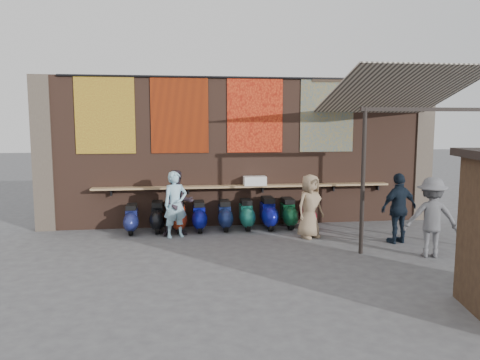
{
  "coord_description": "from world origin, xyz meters",
  "views": [
    {
      "loc": [
        -1.81,
        -9.96,
        2.82
      ],
      "look_at": [
        -0.28,
        1.2,
        1.41
      ],
      "focal_mm": 35.0,
      "sensor_mm": 36.0,
      "label": 1
    }
  ],
  "objects_px": {
    "scooter_stool_6": "(268,213)",
    "shopper_navy": "(399,208)",
    "scooter_stool_3": "(199,216)",
    "scooter_stool_2": "(179,216)",
    "diner_left": "(175,204)",
    "scooter_stool_4": "(225,215)",
    "diner_right": "(178,203)",
    "shelf_box": "(255,181)",
    "scooter_stool_7": "(288,213)",
    "scooter_stool_0": "(132,219)",
    "scooter_stool_1": "(158,217)",
    "shopper_grey": "(431,217)",
    "scooter_stool_8": "(307,214)",
    "shopper_tan": "(310,206)",
    "scooter_stool_5": "(246,214)"
  },
  "relations": [
    {
      "from": "scooter_stool_6",
      "to": "shopper_navy",
      "type": "height_order",
      "value": "shopper_navy"
    },
    {
      "from": "scooter_stool_3",
      "to": "scooter_stool_6",
      "type": "height_order",
      "value": "scooter_stool_6"
    },
    {
      "from": "scooter_stool_2",
      "to": "diner_left",
      "type": "height_order",
      "value": "diner_left"
    },
    {
      "from": "scooter_stool_4",
      "to": "diner_right",
      "type": "relative_size",
      "value": 0.49
    },
    {
      "from": "shelf_box",
      "to": "scooter_stool_7",
      "type": "relative_size",
      "value": 0.72
    },
    {
      "from": "scooter_stool_0",
      "to": "diner_left",
      "type": "distance_m",
      "value": 1.32
    },
    {
      "from": "scooter_stool_1",
      "to": "scooter_stool_4",
      "type": "height_order",
      "value": "scooter_stool_1"
    },
    {
      "from": "scooter_stool_1",
      "to": "scooter_stool_2",
      "type": "xyz_separation_m",
      "value": [
        0.55,
        -0.06,
        0.02
      ]
    },
    {
      "from": "diner_left",
      "to": "scooter_stool_2",
      "type": "bearing_deg",
      "value": 62.62
    },
    {
      "from": "scooter_stool_3",
      "to": "scooter_stool_4",
      "type": "relative_size",
      "value": 1.0
    },
    {
      "from": "shopper_grey",
      "to": "diner_left",
      "type": "bearing_deg",
      "value": -6.59
    },
    {
      "from": "scooter_stool_6",
      "to": "scooter_stool_8",
      "type": "bearing_deg",
      "value": 0.56
    },
    {
      "from": "shopper_navy",
      "to": "shopper_grey",
      "type": "xyz_separation_m",
      "value": [
        0.15,
        -1.15,
        0.02
      ]
    },
    {
      "from": "scooter_stool_4",
      "to": "scooter_stool_1",
      "type": "bearing_deg",
      "value": 178.81
    },
    {
      "from": "scooter_stool_7",
      "to": "shopper_tan",
      "type": "height_order",
      "value": "shopper_tan"
    },
    {
      "from": "scooter_stool_0",
      "to": "shopper_navy",
      "type": "height_order",
      "value": "shopper_navy"
    },
    {
      "from": "scooter_stool_7",
      "to": "diner_right",
      "type": "bearing_deg",
      "value": -170.98
    },
    {
      "from": "scooter_stool_0",
      "to": "scooter_stool_6",
      "type": "xyz_separation_m",
      "value": [
        3.54,
        0.02,
        0.05
      ]
    },
    {
      "from": "scooter_stool_4",
      "to": "scooter_stool_7",
      "type": "bearing_deg",
      "value": 0.09
    },
    {
      "from": "scooter_stool_0",
      "to": "scooter_stool_7",
      "type": "height_order",
      "value": "scooter_stool_7"
    },
    {
      "from": "scooter_stool_2",
      "to": "diner_right",
      "type": "relative_size",
      "value": 0.52
    },
    {
      "from": "scooter_stool_3",
      "to": "shopper_tan",
      "type": "xyz_separation_m",
      "value": [
        2.64,
        -1.08,
        0.4
      ]
    },
    {
      "from": "diner_right",
      "to": "shopper_tan",
      "type": "height_order",
      "value": "diner_right"
    },
    {
      "from": "scooter_stool_1",
      "to": "scooter_stool_8",
      "type": "relative_size",
      "value": 1.07
    },
    {
      "from": "shelf_box",
      "to": "scooter_stool_3",
      "type": "distance_m",
      "value": 1.77
    },
    {
      "from": "shelf_box",
      "to": "diner_left",
      "type": "bearing_deg",
      "value": -156.98
    },
    {
      "from": "diner_right",
      "to": "shopper_tan",
      "type": "distance_m",
      "value": 3.25
    },
    {
      "from": "scooter_stool_5",
      "to": "scooter_stool_7",
      "type": "relative_size",
      "value": 0.99
    },
    {
      "from": "scooter_stool_1",
      "to": "scooter_stool_8",
      "type": "distance_m",
      "value": 3.96
    },
    {
      "from": "scooter_stool_3",
      "to": "shopper_navy",
      "type": "relative_size",
      "value": 0.49
    },
    {
      "from": "scooter_stool_0",
      "to": "scooter_stool_3",
      "type": "distance_m",
      "value": 1.72
    },
    {
      "from": "shelf_box",
      "to": "scooter_stool_0",
      "type": "xyz_separation_m",
      "value": [
        -3.23,
        -0.35,
        -0.88
      ]
    },
    {
      "from": "scooter_stool_2",
      "to": "scooter_stool_5",
      "type": "distance_m",
      "value": 1.77
    },
    {
      "from": "scooter_stool_0",
      "to": "scooter_stool_7",
      "type": "xyz_separation_m",
      "value": [
        4.1,
        0.05,
        0.03
      ]
    },
    {
      "from": "scooter_stool_6",
      "to": "shelf_box",
      "type": "bearing_deg",
      "value": 133.37
    },
    {
      "from": "scooter_stool_6",
      "to": "scooter_stool_7",
      "type": "distance_m",
      "value": 0.55
    },
    {
      "from": "scooter_stool_1",
      "to": "shopper_grey",
      "type": "distance_m",
      "value": 6.54
    },
    {
      "from": "scooter_stool_0",
      "to": "scooter_stool_3",
      "type": "bearing_deg",
      "value": 0.77
    },
    {
      "from": "scooter_stool_5",
      "to": "scooter_stool_6",
      "type": "bearing_deg",
      "value": -5.41
    },
    {
      "from": "diner_right",
      "to": "diner_left",
      "type": "bearing_deg",
      "value": -122.76
    },
    {
      "from": "diner_right",
      "to": "shopper_tan",
      "type": "xyz_separation_m",
      "value": [
        3.19,
        -0.65,
        -0.04
      ]
    },
    {
      "from": "scooter_stool_5",
      "to": "diner_right",
      "type": "height_order",
      "value": "diner_right"
    },
    {
      "from": "scooter_stool_0",
      "to": "diner_right",
      "type": "xyz_separation_m",
      "value": [
        1.17,
        -0.41,
        0.45
      ]
    },
    {
      "from": "scooter_stool_1",
      "to": "shelf_box",
      "type": "bearing_deg",
      "value": 5.74
    },
    {
      "from": "scooter_stool_7",
      "to": "diner_right",
      "type": "height_order",
      "value": "diner_right"
    },
    {
      "from": "scooter_stool_0",
      "to": "diner_right",
      "type": "height_order",
      "value": "diner_right"
    },
    {
      "from": "scooter_stool_1",
      "to": "diner_right",
      "type": "relative_size",
      "value": 0.5
    },
    {
      "from": "scooter_stool_0",
      "to": "scooter_stool_6",
      "type": "bearing_deg",
      "value": 0.29
    },
    {
      "from": "scooter_stool_5",
      "to": "shopper_tan",
      "type": "height_order",
      "value": "shopper_tan"
    },
    {
      "from": "scooter_stool_0",
      "to": "scooter_stool_2",
      "type": "bearing_deg",
      "value": 1.52
    }
  ]
}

